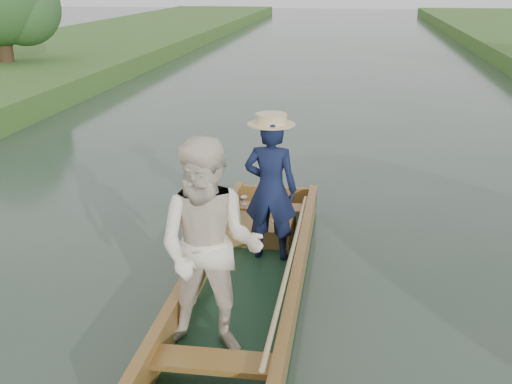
# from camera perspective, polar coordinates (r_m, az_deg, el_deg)

# --- Properties ---
(ground) EXTENTS (120.00, 120.00, 0.00)m
(ground) POSITION_cam_1_polar(r_m,az_deg,el_deg) (6.65, -0.78, -9.44)
(ground) COLOR #283D30
(ground) RESTS_ON ground
(punt) EXTENTS (1.15, 5.00, 1.95)m
(punt) POSITION_cam_1_polar(r_m,az_deg,el_deg) (6.12, -1.63, -4.98)
(punt) COLOR #13321D
(punt) RESTS_ON ground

